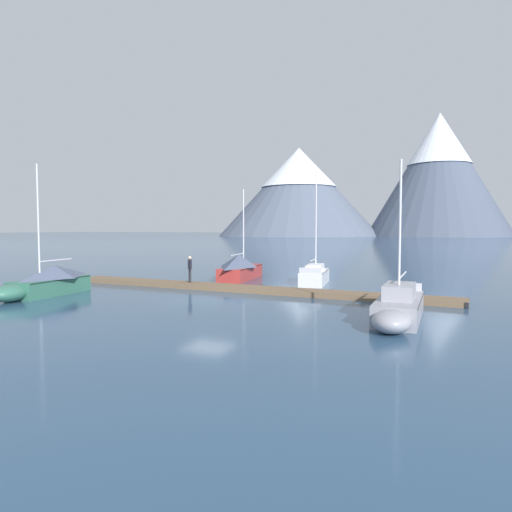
# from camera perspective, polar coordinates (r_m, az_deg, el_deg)

# --- Properties ---
(ground_plane) EXTENTS (700.00, 700.00, 0.00)m
(ground_plane) POSITION_cam_1_polar(r_m,az_deg,el_deg) (24.52, -5.86, -5.43)
(ground_plane) COLOR #2D4C6B
(mountain_west_summit) EXTENTS (78.02, 78.02, 42.65)m
(mountain_west_summit) POSITION_cam_1_polar(r_m,az_deg,el_deg) (229.54, 5.25, 8.05)
(mountain_west_summit) COLOR slate
(mountain_west_summit) RESTS_ON ground
(mountain_central_massif) EXTENTS (64.91, 64.91, 56.63)m
(mountain_central_massif) POSITION_cam_1_polar(r_m,az_deg,el_deg) (233.65, 21.47, 9.51)
(mountain_central_massif) COLOR #4C566B
(mountain_central_massif) RESTS_ON ground
(dock) EXTENTS (24.83, 2.33, 0.30)m
(dock) POSITION_cam_1_polar(r_m,az_deg,el_deg) (27.99, -1.70, -4.02)
(dock) COLOR brown
(dock) RESTS_ON ground
(sailboat_nearest_berth) EXTENTS (2.38, 6.49, 7.27)m
(sailboat_nearest_berth) POSITION_cam_1_polar(r_m,az_deg,el_deg) (28.60, -24.36, -2.92)
(sailboat_nearest_berth) COLOR #336B56
(sailboat_nearest_berth) RESTS_ON ground
(sailboat_second_berth) EXTENTS (2.83, 7.40, 6.68)m
(sailboat_second_berth) POSITION_cam_1_polar(r_m,az_deg,el_deg) (34.71, -1.75, -1.39)
(sailboat_second_berth) COLOR #B2332D
(sailboat_second_berth) RESTS_ON ground
(sailboat_mid_dock_port) EXTENTS (2.41, 6.02, 7.59)m
(sailboat_mid_dock_port) POSITION_cam_1_polar(r_m,az_deg,el_deg) (32.28, 7.32, -2.30)
(sailboat_mid_dock_port) COLOR silver
(sailboat_mid_dock_port) RESTS_ON ground
(sailboat_mid_dock_starboard) EXTENTS (1.90, 6.80, 6.53)m
(sailboat_mid_dock_starboard) POSITION_cam_1_polar(r_m,az_deg,el_deg) (19.77, 17.02, -6.01)
(sailboat_mid_dock_starboard) COLOR #93939E
(sailboat_mid_dock_starboard) RESTS_ON ground
(person_on_dock) EXTENTS (0.41, 0.48, 1.69)m
(person_on_dock) POSITION_cam_1_polar(r_m,az_deg,el_deg) (30.10, -8.10, -1.39)
(person_on_dock) COLOR #232328
(person_on_dock) RESTS_ON dock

